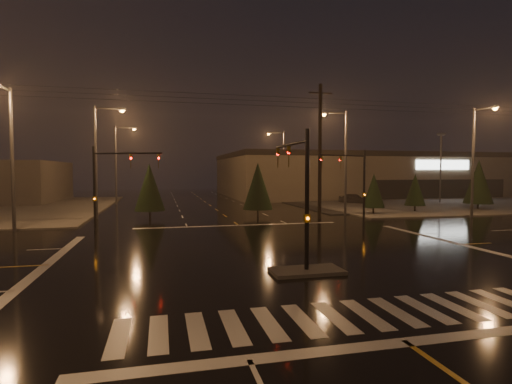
% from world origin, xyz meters
% --- Properties ---
extents(ground, '(140.00, 140.00, 0.00)m').
position_xyz_m(ground, '(0.00, 0.00, 0.00)').
color(ground, black).
rests_on(ground, ground).
extents(sidewalk_ne, '(36.00, 36.00, 0.12)m').
position_xyz_m(sidewalk_ne, '(30.00, 30.00, 0.06)').
color(sidewalk_ne, '#423F3B').
rests_on(sidewalk_ne, ground).
extents(median_island, '(3.00, 1.60, 0.15)m').
position_xyz_m(median_island, '(0.00, -4.00, 0.07)').
color(median_island, '#423F3B').
rests_on(median_island, ground).
extents(crosswalk, '(15.00, 2.60, 0.01)m').
position_xyz_m(crosswalk, '(0.00, -9.00, 0.01)').
color(crosswalk, beige).
rests_on(crosswalk, ground).
extents(stop_bar_near, '(16.00, 0.50, 0.01)m').
position_xyz_m(stop_bar_near, '(0.00, -11.00, 0.01)').
color(stop_bar_near, beige).
rests_on(stop_bar_near, ground).
extents(stop_bar_far, '(16.00, 0.50, 0.01)m').
position_xyz_m(stop_bar_far, '(0.00, 11.00, 0.01)').
color(stop_bar_far, beige).
rests_on(stop_bar_far, ground).
extents(parking_lot, '(50.00, 24.00, 0.08)m').
position_xyz_m(parking_lot, '(35.00, 28.00, 0.04)').
color(parking_lot, black).
rests_on(parking_lot, ground).
extents(retail_building, '(60.20, 28.30, 7.20)m').
position_xyz_m(retail_building, '(35.00, 45.99, 3.84)').
color(retail_building, '#6A5C4C').
rests_on(retail_building, ground).
extents(signal_mast_median, '(0.25, 4.59, 6.00)m').
position_xyz_m(signal_mast_median, '(0.00, -3.07, 3.75)').
color(signal_mast_median, black).
rests_on(signal_mast_median, ground).
extents(signal_mast_ne, '(4.84, 1.86, 6.00)m').
position_xyz_m(signal_mast_ne, '(9.50, 10.14, 3.79)').
color(signal_mast_ne, black).
rests_on(signal_mast_ne, ground).
extents(signal_mast_nw, '(4.84, 1.86, 6.00)m').
position_xyz_m(signal_mast_nw, '(-9.50, 10.14, 3.79)').
color(signal_mast_nw, black).
rests_on(signal_mast_nw, ground).
extents(streetlight_1, '(2.77, 0.32, 10.00)m').
position_xyz_m(streetlight_1, '(-11.18, 18.00, 5.80)').
color(streetlight_1, '#38383A').
rests_on(streetlight_1, ground).
extents(streetlight_2, '(2.77, 0.32, 10.00)m').
position_xyz_m(streetlight_2, '(-11.18, 34.00, 5.80)').
color(streetlight_2, '#38383A').
rests_on(streetlight_2, ground).
extents(streetlight_3, '(2.77, 0.32, 10.00)m').
position_xyz_m(streetlight_3, '(11.18, 16.00, 5.80)').
color(streetlight_3, '#38383A').
rests_on(streetlight_3, ground).
extents(streetlight_4, '(2.77, 0.32, 10.00)m').
position_xyz_m(streetlight_4, '(11.18, 36.00, 5.80)').
color(streetlight_4, '#38383A').
rests_on(streetlight_4, ground).
extents(streetlight_5, '(0.32, 2.77, 10.00)m').
position_xyz_m(streetlight_5, '(-16.00, 11.18, 5.80)').
color(streetlight_5, '#38383A').
rests_on(streetlight_5, ground).
extents(streetlight_6, '(0.32, 2.77, 10.00)m').
position_xyz_m(streetlight_6, '(22.00, 11.18, 5.80)').
color(streetlight_6, '#38383A').
rests_on(streetlight_6, ground).
extents(utility_pole_1, '(2.20, 0.32, 12.00)m').
position_xyz_m(utility_pole_1, '(8.00, 14.00, 6.13)').
color(utility_pole_1, black).
rests_on(utility_pole_1, ground).
extents(conifer_0, '(2.13, 2.13, 4.02)m').
position_xyz_m(conifer_0, '(14.41, 15.77, 2.36)').
color(conifer_0, black).
rests_on(conifer_0, ground).
extents(conifer_1, '(2.10, 2.10, 3.98)m').
position_xyz_m(conifer_1, '(19.71, 16.73, 2.34)').
color(conifer_1, black).
rests_on(conifer_1, ground).
extents(conifer_2, '(3.07, 3.07, 5.49)m').
position_xyz_m(conifer_2, '(28.04, 17.34, 3.10)').
color(conifer_2, black).
rests_on(conifer_2, ground).
extents(conifer_3, '(2.71, 2.71, 4.93)m').
position_xyz_m(conifer_3, '(-6.92, 17.39, 2.81)').
color(conifer_3, black).
rests_on(conifer_3, ground).
extents(conifer_4, '(2.79, 2.79, 5.06)m').
position_xyz_m(conifer_4, '(2.87, 16.48, 2.88)').
color(conifer_4, black).
rests_on(conifer_4, ground).
extents(car_parked, '(3.67, 4.10, 1.35)m').
position_xyz_m(car_parked, '(18.69, 28.18, 0.67)').
color(car_parked, black).
rests_on(car_parked, ground).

